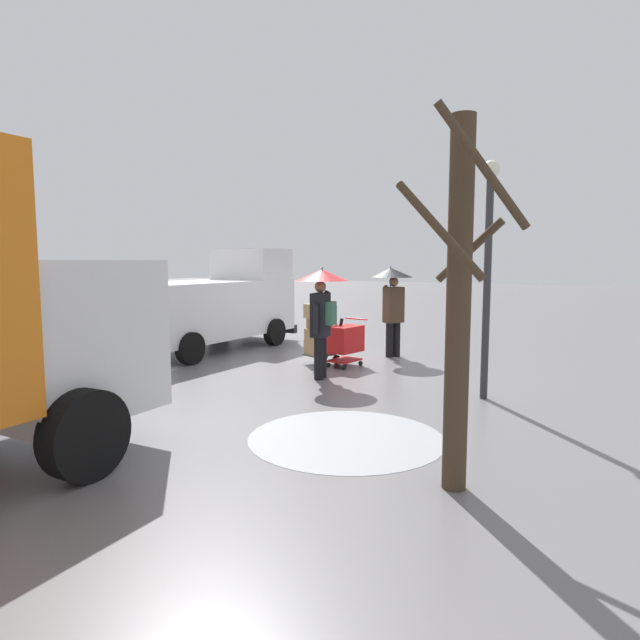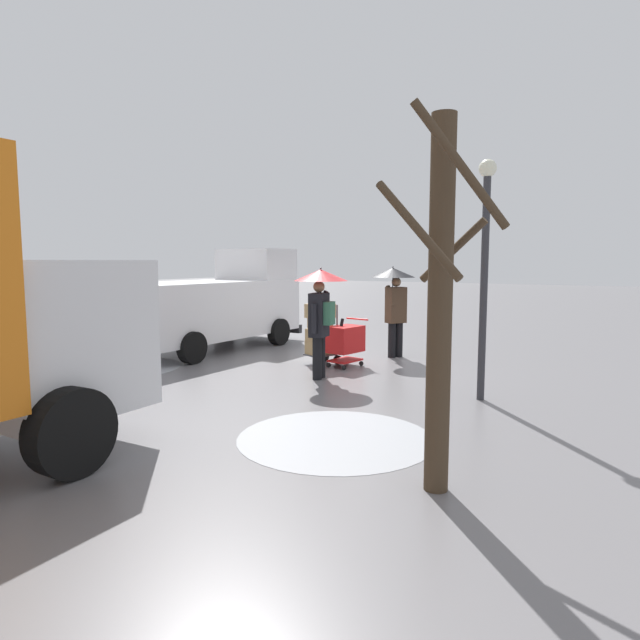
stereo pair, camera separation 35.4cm
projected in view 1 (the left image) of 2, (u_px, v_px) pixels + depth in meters
ground_plane at (341, 361)px, 12.44m from camera, size 90.00×90.00×0.00m
slush_patch_near_cluster at (346, 438)px, 7.04m from camera, size 2.54×2.54×0.01m
slush_patch_under_van at (113, 369)px, 11.52m from camera, size 2.68×2.68×0.01m
cargo_van_parked_right at (213, 304)px, 14.01m from camera, size 2.27×5.38×2.60m
shopping_cart_vendor at (345, 340)px, 11.75m from camera, size 0.68×0.90×1.04m
hand_dolly_boxes at (320, 331)px, 12.01m from camera, size 0.75×0.85×1.34m
pedestrian_pink_side at (322, 298)px, 10.48m from camera, size 1.04×1.04×2.15m
pedestrian_black_side at (392, 290)px, 12.82m from camera, size 1.04×1.04×2.15m
bare_tree_near at (459, 299)px, 5.27m from camera, size 1.19×1.03×3.64m
street_lamp at (488, 255)px, 8.82m from camera, size 0.28×0.28×3.86m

